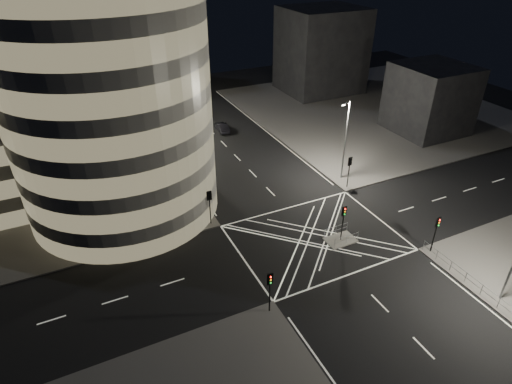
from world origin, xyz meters
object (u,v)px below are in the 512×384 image
street_lamp_left_near (186,159)px  street_lamp_right_far (345,138)px  traffic_signal_fr (349,167)px  central_island (340,240)px  traffic_signal_island (343,217)px  traffic_signal_fl (210,201)px  traffic_signal_nr (437,228)px  traffic_signal_nl (270,285)px  sedan (222,127)px  street_lamp_left_far (147,107)px

street_lamp_left_near → street_lamp_right_far: (18.87, -3.00, 0.00)m
traffic_signal_fr → street_lamp_right_far: (0.64, 2.20, 2.63)m
central_island → traffic_signal_fr: bearing=50.7°
traffic_signal_island → street_lamp_right_far: (7.44, 10.50, 2.63)m
traffic_signal_fl → street_lamp_right_far: 18.55m
traffic_signal_nr → traffic_signal_nl: bearing=180.0°
traffic_signal_island → traffic_signal_nl: bearing=-153.9°
central_island → traffic_signal_nr: bearing=-37.9°
traffic_signal_nr → sedan: (-7.30, 36.22, -2.25)m
traffic_signal_nl → street_lamp_left_near: (-0.64, 18.80, 2.63)m
street_lamp_right_far → traffic_signal_island: bearing=-125.3°
traffic_signal_fr → street_lamp_right_far: size_ratio=0.40×
central_island → street_lamp_left_far: 33.95m
traffic_signal_fl → traffic_signal_island: same height
traffic_signal_fl → central_island: bearing=-37.5°
street_lamp_left_near → traffic_signal_nl: bearing=-88.1°
traffic_signal_nl → street_lamp_left_near: bearing=91.9°
central_island → traffic_signal_island: bearing=0.0°
central_island → sedan: sedan is taller
street_lamp_right_far → street_lamp_left_near: bearing=171.0°
street_lamp_left_near → street_lamp_left_far: size_ratio=1.00×
traffic_signal_island → traffic_signal_nr: bearing=-37.9°
traffic_signal_nr → street_lamp_left_near: street_lamp_left_near is taller
traffic_signal_nl → traffic_signal_fr: 22.24m
traffic_signal_island → sedan: (-0.50, 30.92, -2.25)m
traffic_signal_nr → street_lamp_left_far: (-18.24, 36.80, 2.63)m
traffic_signal_island → street_lamp_right_far: street_lamp_right_far is taller
traffic_signal_fr → street_lamp_right_far: bearing=73.9°
central_island → sedan: bearing=90.9°
traffic_signal_nr → street_lamp_right_far: street_lamp_right_far is taller
street_lamp_left_far → traffic_signal_fl: bearing=-88.4°
traffic_signal_island → street_lamp_left_far: 33.61m
traffic_signal_fl → street_lamp_left_near: bearing=97.0°
traffic_signal_nr → sedan: bearing=101.4°
traffic_signal_fl → sedan: bearing=65.5°
traffic_signal_nr → street_lamp_right_far: (0.64, 15.80, 2.63)m
central_island → traffic_signal_island: size_ratio=0.75×
traffic_signal_nr → sedan: size_ratio=0.99×
central_island → street_lamp_left_near: street_lamp_left_near is taller
traffic_signal_island → sedan: size_ratio=0.99×
traffic_signal_fl → traffic_signal_nr: same height
traffic_signal_nl → street_lamp_left_far: street_lamp_left_far is taller
traffic_signal_fl → traffic_signal_nl: bearing=-90.0°
traffic_signal_fl → street_lamp_right_far: (18.24, 2.20, 2.63)m
traffic_signal_nl → street_lamp_right_far: (18.24, 15.80, 2.63)m
traffic_signal_island → street_lamp_left_near: size_ratio=0.40×
street_lamp_left_far → traffic_signal_fr: bearing=-51.8°
traffic_signal_nl → sedan: (10.30, 36.22, -2.25)m
central_island → traffic_signal_nl: bearing=-153.9°
traffic_signal_nl → traffic_signal_fr: same height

